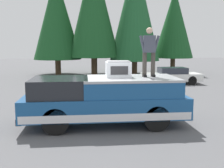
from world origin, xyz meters
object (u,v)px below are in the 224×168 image
Objects in this scene: compressor_unit at (118,69)px; person_on_truck_bed at (149,51)px; pickup_truck at (105,100)px; parked_car_white at (171,76)px.

compressor_unit is 1.24m from person_on_truck_bed.
person_on_truck_bed is (0.08, -1.53, 1.68)m from pickup_truck.
person_on_truck_bed is (-0.02, -1.07, 0.62)m from compressor_unit.
person_on_truck_bed is at bearing -86.86° from pickup_truck.
compressor_unit is (0.10, -0.46, 1.05)m from pickup_truck.
pickup_truck reaches higher than parked_car_white.
person_on_truck_bed is 0.41× the size of parked_car_white.
parked_car_white is (9.14, -4.98, -1.35)m from compressor_unit.
pickup_truck is 1.16m from compressor_unit.
parked_car_white is at bearing -28.59° from compressor_unit.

